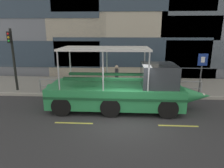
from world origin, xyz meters
TOP-DOWN VIEW (x-y plane):
  - ground_plane at (0.00, 0.00)m, footprint 120.00×120.00m
  - sidewalk at (0.00, 5.60)m, footprint 32.00×4.80m
  - curb_edge at (0.00, 3.11)m, footprint 32.00×0.18m
  - lane_centreline at (-0.00, -0.71)m, footprint 25.80×0.12m
  - curb_guardrail at (-0.41, 3.45)m, footprint 10.57×0.09m
  - traffic_light_pole at (-7.44, 3.71)m, footprint 0.24×0.46m
  - parking_sign at (4.86, 3.81)m, footprint 0.60×0.12m
  - duck_tour_boat at (-0.05, 1.26)m, footprint 8.78×2.59m
  - pedestrian_near_bow at (2.89, 4.17)m, footprint 0.43×0.27m
  - pedestrian_mid_left at (-0.60, 4.48)m, footprint 0.26×0.47m

SIDE VIEW (x-z plane):
  - ground_plane at x=0.00m, z-range 0.00..0.00m
  - lane_centreline at x=0.00m, z-range 0.00..0.01m
  - sidewalk at x=0.00m, z-range 0.00..0.18m
  - curb_edge at x=0.00m, z-range 0.00..0.18m
  - curb_guardrail at x=-0.41m, z-range 0.33..1.22m
  - duck_tour_boat at x=-0.05m, z-range -0.60..2.73m
  - pedestrian_near_bow at x=2.89m, z-range 0.34..1.93m
  - pedestrian_mid_left at x=-0.60m, z-range 0.35..2.04m
  - parking_sign at x=4.86m, z-range 0.64..3.24m
  - traffic_light_pole at x=-7.44m, z-range 0.62..4.74m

